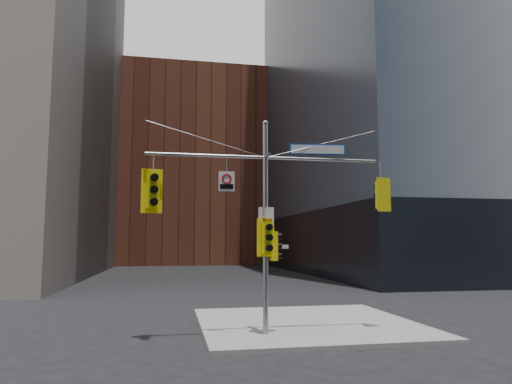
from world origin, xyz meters
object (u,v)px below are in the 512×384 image
object	(u,v)px
traffic_light_east_arm	(381,195)
regulatory_sign_arm	(227,181)
signal_assembly	(266,204)
traffic_light_pole_front	(267,238)
traffic_light_west_arm	(153,190)
traffic_light_pole_side	(275,246)
street_sign_blade	(318,150)

from	to	relation	value
traffic_light_east_arm	regulatory_sign_arm	xyz separation A→B (m)	(-5.51, -0.02, 0.37)
signal_assembly	traffic_light_pole_front	distance (m)	1.16
signal_assembly	traffic_light_pole_front	world-z (taller)	signal_assembly
traffic_light_west_arm	traffic_light_pole_front	world-z (taller)	traffic_light_west_arm
traffic_light_pole_side	regulatory_sign_arm	bearing A→B (deg)	90.40
traffic_light_pole_front	regulatory_sign_arm	bearing A→B (deg)	160.95
signal_assembly	traffic_light_pole_side	xyz separation A→B (m)	(0.32, 0.01, -1.41)
traffic_light_east_arm	regulatory_sign_arm	bearing A→B (deg)	-12.60
street_sign_blade	traffic_light_west_arm	bearing A→B (deg)	-174.37
signal_assembly	traffic_light_east_arm	size ratio (longest dim) A/B	6.68
signal_assembly	traffic_light_pole_side	world-z (taller)	signal_assembly
traffic_light_west_arm	street_sign_blade	size ratio (longest dim) A/B	0.73
street_sign_blade	regulatory_sign_arm	distance (m)	3.40
signal_assembly	traffic_light_west_arm	distance (m)	3.74
traffic_light_east_arm	traffic_light_pole_front	bearing A→B (deg)	-9.15
traffic_light_east_arm	regulatory_sign_arm	world-z (taller)	regulatory_sign_arm
signal_assembly	street_sign_blade	size ratio (longest dim) A/B	4.04
traffic_light_west_arm	traffic_light_pole_front	size ratio (longest dim) A/B	1.16
signal_assembly	traffic_light_east_arm	world-z (taller)	signal_assembly
traffic_light_pole_front	regulatory_sign_arm	world-z (taller)	regulatory_sign_arm
traffic_light_pole_side	traffic_light_pole_front	xyz separation A→B (m)	(-0.32, -0.27, 0.28)
traffic_light_pole_front	regulatory_sign_arm	distance (m)	2.32
traffic_light_pole_front	signal_assembly	bearing A→B (deg)	81.31
regulatory_sign_arm	signal_assembly	bearing A→B (deg)	3.20
traffic_light_east_arm	traffic_light_pole_side	world-z (taller)	traffic_light_east_arm
traffic_light_east_arm	regulatory_sign_arm	size ratio (longest dim) A/B	1.80
signal_assembly	traffic_light_pole_side	bearing A→B (deg)	1.33
signal_assembly	traffic_light_west_arm	bearing A→B (deg)	179.79
street_sign_blade	traffic_light_pole_front	bearing A→B (deg)	-165.99
traffic_light_east_arm	traffic_light_pole_front	size ratio (longest dim) A/B	0.96
traffic_light_west_arm	regulatory_sign_arm	bearing A→B (deg)	-12.84
regulatory_sign_arm	traffic_light_pole_front	bearing A→B (deg)	-8.23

